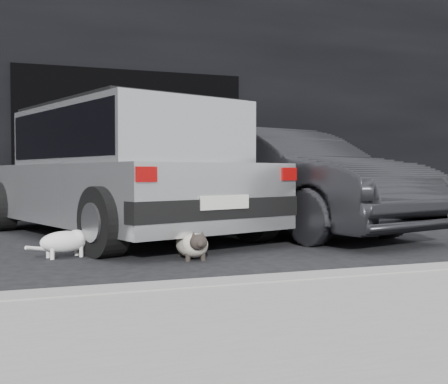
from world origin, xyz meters
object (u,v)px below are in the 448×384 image
object	(u,v)px
cat_siamese	(193,245)
second_car	(282,180)
cat_white	(68,240)
silver_hatchback	(121,165)

from	to	relation	value
cat_siamese	second_car	bearing A→B (deg)	-130.67
cat_siamese	cat_white	xyz separation A→B (m)	(-1.08, 0.51, 0.03)
silver_hatchback	cat_white	distance (m)	1.87
second_car	cat_siamese	xyz separation A→B (m)	(-1.75, -1.77, -0.57)
second_car	silver_hatchback	bearing A→B (deg)	155.99
silver_hatchback	cat_siamese	xyz separation A→B (m)	(0.33, -2.06, -0.76)
silver_hatchback	second_car	distance (m)	2.11
silver_hatchback	second_car	size ratio (longest dim) A/B	1.14
second_car	cat_white	xyz separation A→B (m)	(-2.82, -1.26, -0.54)
cat_white	silver_hatchback	bearing A→B (deg)	138.49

